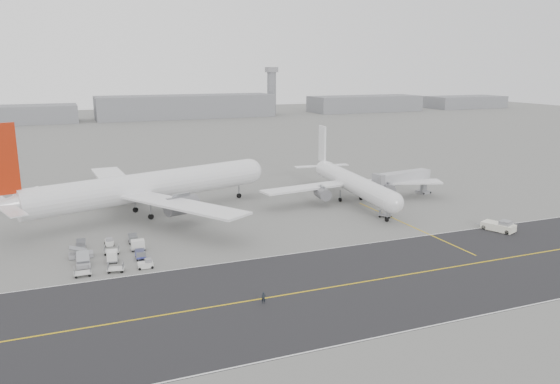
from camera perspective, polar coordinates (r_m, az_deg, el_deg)
name	(u,v)px	position (r m, az deg, el deg)	size (l,w,h in m)	color
ground	(284,250)	(97.75, 0.37, -6.13)	(700.00, 700.00, 0.00)	gray
taxiway	(359,283)	(84.76, 8.25, -9.35)	(220.00, 59.00, 0.03)	#27272A
horizon_buildings	(171,118)	(352.94, -11.33, 7.59)	(520.00, 28.00, 28.00)	gray
control_tower	(272,90)	(375.87, -0.88, 10.64)	(7.00, 7.00, 31.25)	gray
airliner_a	(143,187)	(122.17, -14.09, 0.48)	(61.97, 60.77, 22.10)	white
airliner_b	(351,182)	(132.84, 7.47, 1.02)	(46.22, 46.92, 16.19)	white
pushback_tug	(499,226)	(117.18, 21.93, -3.34)	(5.10, 8.11, 2.33)	white
jet_bridge	(403,179)	(139.40, 12.70, 1.35)	(17.73, 5.96, 6.61)	gray
gse_cluster	(112,258)	(98.49, -17.19, -6.59)	(17.37, 21.36, 2.00)	gray
stray_dolly	(385,217)	(120.76, 10.93, -2.61)	(1.65, 2.68, 1.65)	silver
ground_crew_a	(264,298)	(76.74, -1.73, -11.01)	(0.61, 0.40, 1.69)	black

